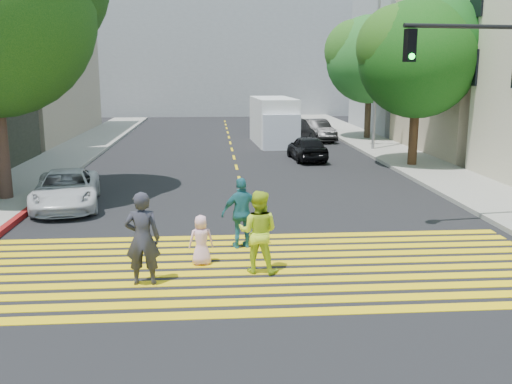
{
  "coord_description": "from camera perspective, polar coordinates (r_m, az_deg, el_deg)",
  "views": [
    {
      "loc": [
        -1.06,
        -10.99,
        4.42
      ],
      "look_at": [
        0.0,
        3.0,
        1.4
      ],
      "focal_mm": 40.0,
      "sensor_mm": 36.0,
      "label": 1
    }
  ],
  "objects": [
    {
      "name": "white_van",
      "position": [
        34.43,
        1.83,
        6.96
      ],
      "size": [
        2.51,
        5.98,
        2.77
      ],
      "rotation": [
        0.0,
        0.0,
        0.05
      ],
      "color": "white",
      "rests_on": "ground"
    },
    {
      "name": "pedestrian_child",
      "position": [
        13.18,
        -5.51,
        -4.81
      ],
      "size": [
        0.62,
        0.45,
        1.17
      ],
      "primitive_type": "imported",
      "rotation": [
        0.0,
        0.0,
        3.29
      ],
      "color": "#F6B6CD",
      "rests_on": "ground"
    },
    {
      "name": "backdrop_block",
      "position": [
        59.02,
        -3.4,
        13.65
      ],
      "size": [
        30.0,
        8.0,
        12.0
      ],
      "primitive_type": "cube",
      "color": "gray",
      "rests_on": "ground"
    },
    {
      "name": "ground",
      "position": [
        11.89,
        1.11,
        -9.67
      ],
      "size": [
        120.0,
        120.0,
        0.0
      ],
      "primitive_type": "plane",
      "color": "black"
    },
    {
      "name": "street_lamp",
      "position": [
        31.87,
        11.64,
        13.1
      ],
      "size": [
        2.01,
        0.35,
        8.86
      ],
      "rotation": [
        0.0,
        0.0,
        -0.08
      ],
      "color": "gray",
      "rests_on": "ground"
    },
    {
      "name": "dark_car_parked",
      "position": [
        36.39,
        6.02,
        6.17
      ],
      "size": [
        2.09,
        4.29,
        1.35
      ],
      "primitive_type": "imported",
      "rotation": [
        0.0,
        0.0,
        0.16
      ],
      "color": "black",
      "rests_on": "ground"
    },
    {
      "name": "white_sedan",
      "position": [
        19.55,
        -18.45,
        0.25
      ],
      "size": [
        2.68,
        4.61,
        1.21
      ],
      "primitive_type": "imported",
      "rotation": [
        0.0,
        0.0,
        0.16
      ],
      "color": "silver",
      "rests_on": "ground"
    },
    {
      "name": "silver_car",
      "position": [
        42.18,
        1.31,
        7.11
      ],
      "size": [
        2.47,
        5.15,
        1.45
      ],
      "primitive_type": "imported",
      "rotation": [
        0.0,
        0.0,
        3.05
      ],
      "color": "#A4A8AF",
      "rests_on": "ground"
    },
    {
      "name": "traffic_signal",
      "position": [
        16.91,
        23.1,
        9.18
      ],
      "size": [
        4.02,
        0.79,
        5.91
      ],
      "rotation": [
        0.0,
        0.0,
        0.12
      ],
      "color": "black",
      "rests_on": "ground"
    },
    {
      "name": "crosswalk",
      "position": [
        13.08,
        0.58,
        -7.58
      ],
      "size": [
        13.4,
        5.3,
        0.01
      ],
      "color": "yellow",
      "rests_on": "ground"
    },
    {
      "name": "sidewalk_left",
      "position": [
        34.1,
        -16.95,
        4.29
      ],
      "size": [
        3.0,
        40.0,
        0.15
      ],
      "primitive_type": "cube",
      "color": "gray",
      "rests_on": "ground"
    },
    {
      "name": "curb_red",
      "position": [
        18.48,
        -22.64,
        -2.39
      ],
      "size": [
        0.2,
        8.0,
        0.16
      ],
      "primitive_type": "cube",
      "color": "maroon",
      "rests_on": "ground"
    },
    {
      "name": "building_right_grey",
      "position": [
        44.03,
        17.47,
        12.35
      ],
      "size": [
        10.0,
        10.0,
        10.0
      ],
      "primitive_type": "cube",
      "color": "gray",
      "rests_on": "ground"
    },
    {
      "name": "tree_right_far",
      "position": [
        37.21,
        11.46,
        13.31
      ],
      "size": [
        6.65,
        6.29,
        7.9
      ],
      "rotation": [
        0.0,
        0.0,
        -0.17
      ],
      "color": "black",
      "rests_on": "ground"
    },
    {
      "name": "pedestrian_man",
      "position": [
        12.05,
        -11.28,
        -4.6
      ],
      "size": [
        0.74,
        0.49,
        1.99
      ],
      "primitive_type": "imported",
      "rotation": [
        0.0,
        0.0,
        3.12
      ],
      "color": "#2B2B35",
      "rests_on": "ground"
    },
    {
      "name": "pedestrian_extra",
      "position": [
        14.28,
        -1.4,
        -2.12
      ],
      "size": [
        1.12,
        0.65,
        1.8
      ],
      "primitive_type": "imported",
      "rotation": [
        0.0,
        0.0,
        3.35
      ],
      "color": "#236A7A",
      "rests_on": "ground"
    },
    {
      "name": "tree_right_near",
      "position": [
        26.96,
        16.06,
        13.27
      ],
      "size": [
        6.45,
        6.11,
        7.63
      ],
      "rotation": [
        0.0,
        0.0,
        -0.18
      ],
      "color": "#4C2918",
      "rests_on": "ground"
    },
    {
      "name": "sidewalk_right",
      "position": [
        28.03,
        15.68,
        2.77
      ],
      "size": [
        3.0,
        60.0,
        0.15
      ],
      "primitive_type": "cube",
      "color": "gray",
      "rests_on": "ground"
    },
    {
      "name": "dark_car_near",
      "position": [
        28.44,
        5.13,
        4.43
      ],
      "size": [
        1.73,
        3.77,
        1.25
      ],
      "primitive_type": "imported",
      "rotation": [
        0.0,
        0.0,
        3.21
      ],
      "color": "black",
      "rests_on": "ground"
    },
    {
      "name": "lane_line",
      "position": [
        33.8,
        -2.51,
        4.62
      ],
      "size": [
        0.12,
        34.4,
        0.01
      ],
      "color": "yellow",
      "rests_on": "ground"
    },
    {
      "name": "pedestrian_woman",
      "position": [
        12.56,
        0.22,
        -4.01
      ],
      "size": [
        1.05,
        0.91,
        1.85
      ],
      "primitive_type": "imported",
      "rotation": [
        0.0,
        0.0,
        2.87
      ],
      "color": "#BEDE26",
      "rests_on": "ground"
    }
  ]
}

